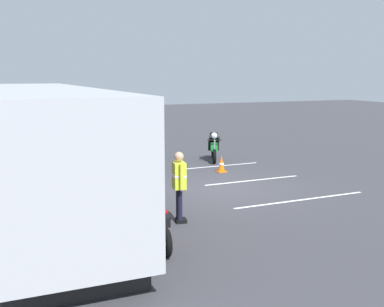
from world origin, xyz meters
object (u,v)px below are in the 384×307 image
Objects in this scene: tour_bus at (42,153)px; parked_motorcycle_silver at (158,223)px; spectator_far_left at (179,181)px; spectator_centre at (135,162)px; spectator_left at (153,170)px; traffic_cone at (221,164)px; stunt_motorcycle at (214,146)px.

tour_bus is 3.80m from parked_motorcycle_silver.
spectator_centre reaches higher than spectator_far_left.
spectator_left reaches higher than traffic_cone.
spectator_far_left is 1.00× the size of spectator_left.
spectator_far_left is 1.46m from spectator_left.
tour_bus is 5.32× the size of parked_motorcycle_silver.
spectator_far_left is at bearing 144.09° from traffic_cone.
parked_motorcycle_silver is 1.06× the size of stunt_motorcycle.
spectator_centre is 4.68m from traffic_cone.
stunt_motorcycle is (5.53, -7.39, -1.03)m from tour_bus.
tour_bus is at bearing 116.51° from traffic_cone.
parked_motorcycle_silver is at bearing -146.74° from tour_bus.
tour_bus is at bearing 33.26° from parked_motorcycle_silver.
tour_bus reaches higher than parked_motorcycle_silver.
spectator_far_left reaches higher than spectator_left.
spectator_centre is at bearing -9.85° from parked_motorcycle_silver.
tour_bus is 17.34× the size of traffic_cone.
spectator_left is (-0.31, -2.79, -0.61)m from tour_bus.
spectator_centre reaches higher than traffic_cone.
stunt_motorcycle is at bearing -53.18° from tour_bus.
spectator_left is at bearing 133.32° from traffic_cone.
stunt_motorcycle reaches higher than parked_motorcycle_silver.
spectator_centre is (1.27, 0.12, 0.03)m from spectator_left.
parked_motorcycle_silver reaches higher than traffic_cone.
spectator_left is 5.34m from traffic_cone.
tour_bus is 7.54m from traffic_cone.
spectator_left reaches higher than parked_motorcycle_silver.
tour_bus is 9.29m from stunt_motorcycle.
spectator_centre reaches higher than spectator_left.
parked_motorcycle_silver is (-3.98, 0.69, -0.59)m from spectator_centre.
spectator_far_left is 6.31m from traffic_cone.
spectator_centre is 2.85× the size of traffic_cone.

